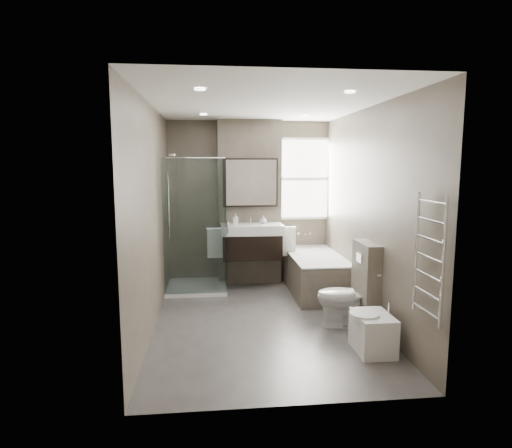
{
  "coord_description": "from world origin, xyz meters",
  "views": [
    {
      "loc": [
        -0.62,
        -5.03,
        1.92
      ],
      "look_at": [
        -0.07,
        0.15,
        1.18
      ],
      "focal_mm": 30.0,
      "sensor_mm": 36.0,
      "label": 1
    }
  ],
  "objects": [
    {
      "name": "room",
      "position": [
        0.0,
        0.0,
        1.3
      ],
      "size": [
        2.7,
        3.9,
        2.7
      ],
      "color": "#4D4946",
      "rests_on": "ground"
    },
    {
      "name": "vanity_pier",
      "position": [
        0.0,
        1.77,
        1.3
      ],
      "size": [
        1.0,
        0.25,
        2.6
      ],
      "primitive_type": "cube",
      "color": "#5A5247",
      "rests_on": "ground"
    },
    {
      "name": "vanity",
      "position": [
        0.0,
        1.43,
        0.74
      ],
      "size": [
        0.95,
        0.47,
        0.66
      ],
      "color": "black",
      "rests_on": "vanity_pier"
    },
    {
      "name": "mirror_cabinet",
      "position": [
        0.0,
        1.61,
        1.63
      ],
      "size": [
        0.86,
        0.08,
        0.76
      ],
      "color": "black",
      "rests_on": "vanity_pier"
    },
    {
      "name": "towel_left",
      "position": [
        -0.56,
        1.4,
        0.72
      ],
      "size": [
        0.24,
        0.06,
        0.44
      ],
      "primitive_type": "cube",
      "color": "silver",
      "rests_on": "vanity_pier"
    },
    {
      "name": "towel_right",
      "position": [
        0.56,
        1.4,
        0.72
      ],
      "size": [
        0.24,
        0.06,
        0.44
      ],
      "primitive_type": "cube",
      "color": "silver",
      "rests_on": "vanity_pier"
    },
    {
      "name": "shower_enclosure",
      "position": [
        -0.75,
        1.35,
        0.49
      ],
      "size": [
        0.9,
        0.9,
        2.0
      ],
      "color": "white",
      "rests_on": "ground"
    },
    {
      "name": "bathtub",
      "position": [
        0.92,
        1.1,
        0.32
      ],
      "size": [
        0.75,
        1.6,
        0.57
      ],
      "color": "#5A5247",
      "rests_on": "ground"
    },
    {
      "name": "window",
      "position": [
        0.9,
        1.88,
        1.68
      ],
      "size": [
        0.98,
        0.06,
        1.33
      ],
      "color": "white",
      "rests_on": "room"
    },
    {
      "name": "toilet",
      "position": [
        0.97,
        -0.28,
        0.36
      ],
      "size": [
        0.76,
        0.51,
        0.71
      ],
      "primitive_type": "imported",
      "rotation": [
        0.0,
        0.0,
        -1.73
      ],
      "color": "white",
      "rests_on": "ground"
    },
    {
      "name": "cistern_box",
      "position": [
        1.21,
        -0.25,
        0.5
      ],
      "size": [
        0.19,
        0.55,
        1.0
      ],
      "color": "#5A5247",
      "rests_on": "ground"
    },
    {
      "name": "bidet",
      "position": [
        1.01,
        -0.99,
        0.21
      ],
      "size": [
        0.42,
        0.49,
        0.51
      ],
      "color": "white",
      "rests_on": "ground"
    },
    {
      "name": "towel_radiator",
      "position": [
        1.25,
        -1.6,
        1.12
      ],
      "size": [
        0.03,
        0.49,
        1.1
      ],
      "color": "silver",
      "rests_on": "room"
    },
    {
      "name": "soap_bottle_a",
      "position": [
        -0.24,
        1.44,
        1.08
      ],
      "size": [
        0.08,
        0.08,
        0.17
      ],
      "primitive_type": "imported",
      "color": "white",
      "rests_on": "vanity"
    },
    {
      "name": "soap_bottle_b",
      "position": [
        0.19,
        1.46,
        1.07
      ],
      "size": [
        0.1,
        0.1,
        0.13
      ],
      "primitive_type": "imported",
      "color": "white",
      "rests_on": "vanity"
    }
  ]
}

